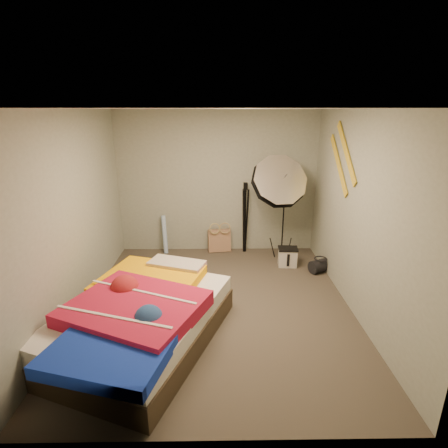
{
  "coord_description": "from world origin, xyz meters",
  "views": [
    {
      "loc": [
        0.03,
        -4.09,
        2.49
      ],
      "look_at": [
        0.1,
        0.6,
        0.95
      ],
      "focal_mm": 28.0,
      "sensor_mm": 36.0,
      "label": 1
    }
  ],
  "objects_px": {
    "tote_bag": "(219,240)",
    "bed": "(141,318)",
    "wrapping_roll": "(165,234)",
    "duffel_bag": "(320,266)",
    "camera_tripod": "(245,213)",
    "camera_case": "(287,258)",
    "photo_umbrella": "(278,183)"
  },
  "relations": [
    {
      "from": "tote_bag",
      "to": "bed",
      "type": "height_order",
      "value": "bed"
    },
    {
      "from": "wrapping_roll",
      "to": "duffel_bag",
      "type": "relative_size",
      "value": 2.01
    },
    {
      "from": "bed",
      "to": "camera_tripod",
      "type": "relative_size",
      "value": 1.98
    },
    {
      "from": "wrapping_roll",
      "to": "bed",
      "type": "xyz_separation_m",
      "value": [
        0.12,
        -2.59,
        -0.04
      ]
    },
    {
      "from": "tote_bag",
      "to": "duffel_bag",
      "type": "height_order",
      "value": "tote_bag"
    },
    {
      "from": "camera_case",
      "to": "bed",
      "type": "distance_m",
      "value": 2.82
    },
    {
      "from": "bed",
      "to": "photo_umbrella",
      "type": "bearing_deg",
      "value": 50.17
    },
    {
      "from": "photo_umbrella",
      "to": "bed",
      "type": "bearing_deg",
      "value": -129.83
    },
    {
      "from": "camera_case",
      "to": "bed",
      "type": "bearing_deg",
      "value": -131.04
    },
    {
      "from": "wrapping_roll",
      "to": "camera_case",
      "type": "relative_size",
      "value": 2.33
    },
    {
      "from": "tote_bag",
      "to": "camera_case",
      "type": "distance_m",
      "value": 1.31
    },
    {
      "from": "tote_bag",
      "to": "photo_umbrella",
      "type": "distance_m",
      "value": 1.57
    },
    {
      "from": "tote_bag",
      "to": "duffel_bag",
      "type": "relative_size",
      "value": 1.2
    },
    {
      "from": "duffel_bag",
      "to": "camera_tripod",
      "type": "relative_size",
      "value": 0.27
    },
    {
      "from": "wrapping_roll",
      "to": "duffel_bag",
      "type": "bearing_deg",
      "value": -18.08
    },
    {
      "from": "wrapping_roll",
      "to": "photo_umbrella",
      "type": "bearing_deg",
      "value": -11.91
    },
    {
      "from": "tote_bag",
      "to": "bed",
      "type": "relative_size",
      "value": 0.16
    },
    {
      "from": "duffel_bag",
      "to": "photo_umbrella",
      "type": "relative_size",
      "value": 0.18
    },
    {
      "from": "camera_tripod",
      "to": "duffel_bag",
      "type": "bearing_deg",
      "value": -36.94
    },
    {
      "from": "wrapping_roll",
      "to": "bed",
      "type": "height_order",
      "value": "wrapping_roll"
    },
    {
      "from": "wrapping_roll",
      "to": "camera_case",
      "type": "height_order",
      "value": "wrapping_roll"
    },
    {
      "from": "wrapping_roll",
      "to": "duffel_bag",
      "type": "height_order",
      "value": "wrapping_roll"
    },
    {
      "from": "wrapping_roll",
      "to": "photo_umbrella",
      "type": "xyz_separation_m",
      "value": [
        1.94,
        -0.41,
        1.03
      ]
    },
    {
      "from": "photo_umbrella",
      "to": "wrapping_roll",
      "type": "bearing_deg",
      "value": 168.09
    },
    {
      "from": "tote_bag",
      "to": "camera_case",
      "type": "xyz_separation_m",
      "value": [
        1.13,
        -0.66,
        -0.06
      ]
    },
    {
      "from": "duffel_bag",
      "to": "camera_tripod",
      "type": "bearing_deg",
      "value": 116.25
    },
    {
      "from": "camera_case",
      "to": "duffel_bag",
      "type": "bearing_deg",
      "value": -21.79
    },
    {
      "from": "tote_bag",
      "to": "bed",
      "type": "bearing_deg",
      "value": -116.35
    },
    {
      "from": "camera_case",
      "to": "duffel_bag",
      "type": "relative_size",
      "value": 0.86
    },
    {
      "from": "bed",
      "to": "wrapping_roll",
      "type": "bearing_deg",
      "value": 92.61
    },
    {
      "from": "duffel_bag",
      "to": "camera_tripod",
      "type": "distance_m",
      "value": 1.58
    },
    {
      "from": "tote_bag",
      "to": "camera_tripod",
      "type": "bearing_deg",
      "value": -11.76
    }
  ]
}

